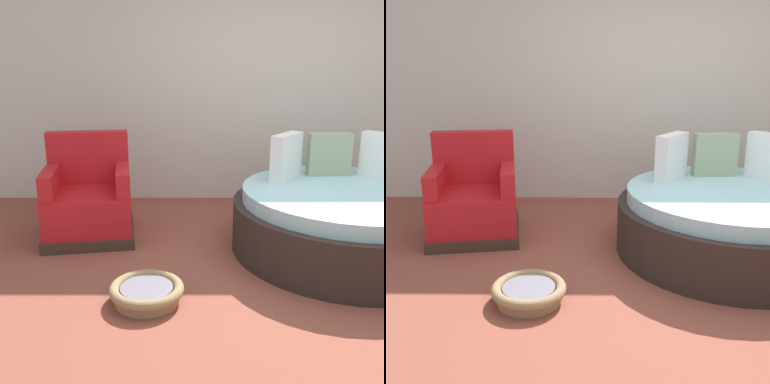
{
  "view_description": "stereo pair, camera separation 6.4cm",
  "coord_description": "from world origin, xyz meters",
  "views": [
    {
      "loc": [
        -0.83,
        -2.86,
        1.57
      ],
      "look_at": [
        -0.82,
        0.6,
        0.55
      ],
      "focal_mm": 41.34,
      "sensor_mm": 36.0,
      "label": 1
    },
    {
      "loc": [
        -0.77,
        -2.86,
        1.57
      ],
      "look_at": [
        -0.82,
        0.6,
        0.55
      ],
      "focal_mm": 41.34,
      "sensor_mm": 36.0,
      "label": 2
    }
  ],
  "objects": [
    {
      "name": "pet_basket",
      "position": [
        -1.14,
        -0.18,
        0.07
      ],
      "size": [
        0.51,
        0.51,
        0.13
      ],
      "color": "#8E704C",
      "rests_on": "ground_plane"
    },
    {
      "name": "back_wall",
      "position": [
        0.0,
        2.28,
        1.51
      ],
      "size": [
        8.0,
        0.12,
        3.02
      ],
      "primitive_type": "cube",
      "color": "beige",
      "rests_on": "ground_plane"
    },
    {
      "name": "round_daybed",
      "position": [
        0.47,
        0.69,
        0.28
      ],
      "size": [
        1.91,
        1.91,
        0.96
      ],
      "color": "#2D231E",
      "rests_on": "ground_plane"
    },
    {
      "name": "red_armchair",
      "position": [
        -1.79,
        1.06,
        0.33
      ],
      "size": [
        0.91,
        0.91,
        0.94
      ],
      "color": "#38281E",
      "rests_on": "ground_plane"
    },
    {
      "name": "ground_plane",
      "position": [
        0.0,
        0.0,
        -0.01
      ],
      "size": [
        8.0,
        8.0,
        0.02
      ],
      "primitive_type": "cube",
      "color": "brown"
    }
  ]
}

